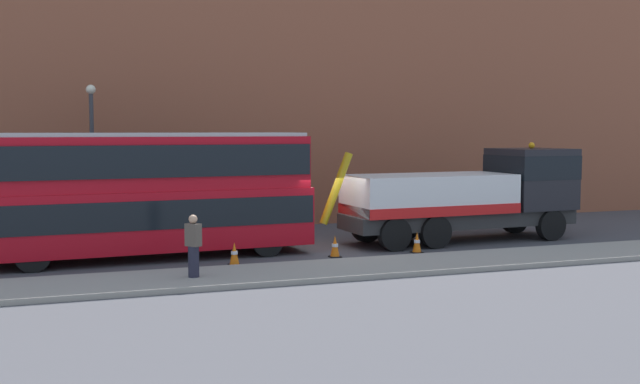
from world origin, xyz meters
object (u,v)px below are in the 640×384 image
object	(u,v)px
recovery_tow_truck	(471,194)
pedestrian_onlooker	(193,247)
traffic_cone_near_bus	(234,254)
traffic_cone_midway	(335,247)
traffic_cone_near_truck	(417,243)
double_decker_bus	(140,190)
street_lamp	(92,148)

from	to	relation	value
recovery_tow_truck	pedestrian_onlooker	xyz separation A→B (m)	(-11.15, -4.30, -0.77)
traffic_cone_near_bus	traffic_cone_midway	size ratio (longest dim) A/B	1.00
traffic_cone_near_truck	double_decker_bus	bearing A→B (deg)	168.18
double_decker_bus	recovery_tow_truck	bearing A→B (deg)	-2.67
recovery_tow_truck	traffic_cone_near_truck	bearing A→B (deg)	-152.07
double_decker_bus	pedestrian_onlooker	xyz separation A→B (m)	(0.93, -4.28, -1.25)
pedestrian_onlooker	traffic_cone_near_truck	xyz separation A→B (m)	(7.98, 2.41, -0.64)
pedestrian_onlooker	traffic_cone_midway	world-z (taller)	pedestrian_onlooker
double_decker_bus	traffic_cone_near_bus	xyz separation A→B (m)	(2.56, -2.11, -1.89)
recovery_tow_truck	pedestrian_onlooker	world-z (taller)	recovery_tow_truck
pedestrian_onlooker	recovery_tow_truck	bearing A→B (deg)	-17.45
double_decker_bus	pedestrian_onlooker	bearing A→B (deg)	-80.50
traffic_cone_midway	traffic_cone_near_truck	world-z (taller)	same
double_decker_bus	traffic_cone_midway	world-z (taller)	double_decker_bus
street_lamp	double_decker_bus	bearing A→B (deg)	-76.43
double_decker_bus	traffic_cone_near_truck	size ratio (longest dim) A/B	15.46
recovery_tow_truck	double_decker_bus	xyz separation A→B (m)	(-12.08, -0.02, 0.47)
pedestrian_onlooker	street_lamp	bearing A→B (deg)	64.44
traffic_cone_midway	traffic_cone_near_truck	distance (m)	2.92
traffic_cone_midway	street_lamp	xyz separation A→B (m)	(-7.20, 6.78, 3.13)
recovery_tow_truck	traffic_cone_near_truck	world-z (taller)	recovery_tow_truck
pedestrian_onlooker	street_lamp	world-z (taller)	street_lamp
traffic_cone_near_truck	street_lamp	size ratio (longest dim) A/B	0.12
pedestrian_onlooker	traffic_cone_near_bus	world-z (taller)	pedestrian_onlooker
traffic_cone_near_truck	street_lamp	xyz separation A→B (m)	(-10.12, 6.89, 3.13)
pedestrian_onlooker	traffic_cone_near_truck	size ratio (longest dim) A/B	2.38
traffic_cone_midway	traffic_cone_near_truck	xyz separation A→B (m)	(2.92, -0.11, 0.00)
double_decker_bus	traffic_cone_near_truck	world-z (taller)	double_decker_bus
recovery_tow_truck	traffic_cone_midway	size ratio (longest dim) A/B	14.16
double_decker_bus	traffic_cone_near_bus	distance (m)	3.82
recovery_tow_truck	street_lamp	bearing A→B (deg)	156.60
traffic_cone_near_truck	street_lamp	distance (m)	12.64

